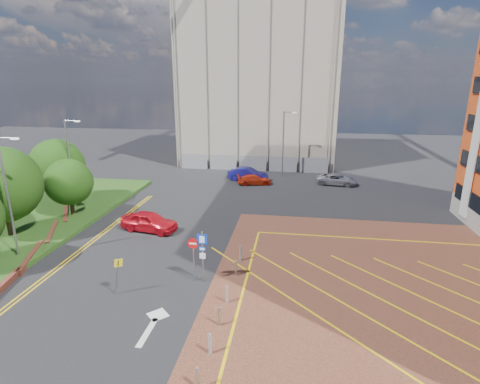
% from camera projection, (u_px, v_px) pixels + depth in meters
% --- Properties ---
extents(ground, '(140.00, 140.00, 0.00)m').
position_uv_depth(ground, '(191.00, 290.00, 21.49)').
color(ground, black).
rests_on(ground, ground).
extents(forecourt, '(26.00, 26.00, 0.02)m').
position_uv_depth(forecourt, '(451.00, 311.00, 19.46)').
color(forecourt, brown).
rests_on(forecourt, ground).
extents(retaining_wall, '(6.06, 20.33, 0.40)m').
position_uv_depth(retaining_wall, '(28.00, 257.00, 25.03)').
color(retaining_wall, brown).
rests_on(retaining_wall, ground).
extents(tree_b, '(5.60, 5.60, 6.74)m').
position_uv_depth(tree_b, '(2.00, 185.00, 27.26)').
color(tree_b, '#3D2B1C').
rests_on(tree_b, grass_bed).
extents(tree_c, '(4.00, 4.00, 4.90)m').
position_uv_depth(tree_c, '(69.00, 182.00, 32.00)').
color(tree_c, '#3D2B1C').
rests_on(tree_c, grass_bed).
extents(tree_d, '(5.00, 5.00, 6.08)m').
position_uv_depth(tree_d, '(57.00, 166.00, 35.09)').
color(tree_d, '#3D2B1C').
rests_on(tree_d, grass_bed).
extents(lamp_left_near, '(1.53, 0.16, 8.00)m').
position_uv_depth(lamp_left_near, '(8.00, 193.00, 23.85)').
color(lamp_left_near, '#9EA0A8').
rests_on(lamp_left_near, grass_bed).
extents(lamp_left_far, '(1.53, 0.16, 8.00)m').
position_uv_depth(lamp_left_far, '(70.00, 160.00, 33.61)').
color(lamp_left_far, '#9EA0A8').
rests_on(lamp_left_far, grass_bed).
extents(lamp_back, '(1.53, 0.16, 8.00)m').
position_uv_depth(lamp_back, '(284.00, 141.00, 46.18)').
color(lamp_back, '#9EA0A8').
rests_on(lamp_back, ground).
extents(sign_cluster, '(1.17, 0.12, 3.20)m').
position_uv_depth(sign_cluster, '(199.00, 252.00, 21.82)').
color(sign_cluster, '#9EA0A8').
rests_on(sign_cluster, ground).
extents(warning_sign, '(0.62, 0.39, 2.25)m').
position_uv_depth(warning_sign, '(117.00, 272.00, 20.56)').
color(warning_sign, '#9EA0A8').
rests_on(warning_sign, ground).
extents(bollard_row, '(0.14, 11.14, 0.90)m').
position_uv_depth(bollard_row, '(224.00, 302.00, 19.44)').
color(bollard_row, '#9EA0A8').
rests_on(bollard_row, forecourt).
extents(construction_building, '(21.20, 19.20, 22.00)m').
position_uv_depth(construction_building, '(261.00, 84.00, 56.25)').
color(construction_building, '#B2A692').
rests_on(construction_building, ground).
extents(construction_fence, '(21.60, 0.06, 2.00)m').
position_uv_depth(construction_fence, '(260.00, 164.00, 49.48)').
color(construction_fence, gray).
rests_on(construction_fence, ground).
extents(car_red_left, '(4.85, 2.66, 1.56)m').
position_uv_depth(car_red_left, '(149.00, 221.00, 29.75)').
color(car_red_left, red).
rests_on(car_red_left, ground).
extents(car_blue_back, '(4.94, 2.50, 1.55)m').
position_uv_depth(car_blue_back, '(248.00, 174.00, 44.75)').
color(car_blue_back, navy).
rests_on(car_blue_back, ground).
extents(car_red_back, '(4.17, 2.46, 1.13)m').
position_uv_depth(car_red_back, '(254.00, 180.00, 43.16)').
color(car_red_back, red).
rests_on(car_red_back, ground).
extents(car_silver_back, '(4.77, 2.69, 1.26)m').
position_uv_depth(car_silver_back, '(337.00, 179.00, 43.00)').
color(car_silver_back, '#A2A2A9').
rests_on(car_silver_back, ground).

